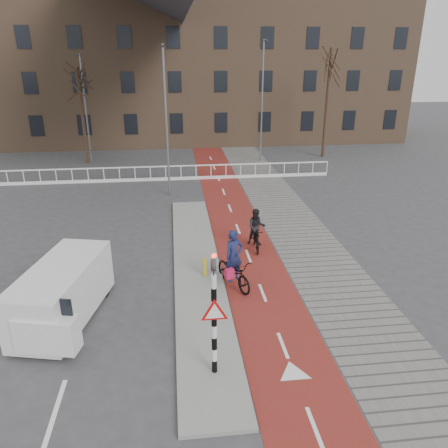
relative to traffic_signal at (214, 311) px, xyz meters
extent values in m
plane|color=#38383A|center=(0.60, 2.02, -1.99)|extent=(120.00, 120.00, 0.00)
cube|color=maroon|center=(2.10, 12.02, -1.98)|extent=(2.50, 60.00, 0.01)
cube|color=slate|center=(4.90, 12.02, -1.98)|extent=(3.00, 60.00, 0.01)
cube|color=gray|center=(-0.10, 6.02, -1.93)|extent=(1.80, 16.00, 0.12)
cylinder|color=black|center=(0.00, 0.02, -0.43)|extent=(0.14, 0.14, 2.88)
imported|color=black|center=(0.00, 0.02, 1.41)|extent=(0.13, 0.16, 0.80)
cylinder|color=#FF0C05|center=(0.00, -0.12, 1.59)|extent=(0.11, 0.02, 0.11)
cylinder|color=#DAC30C|center=(0.15, 5.33, -1.51)|extent=(0.12, 0.12, 0.72)
imported|color=black|center=(1.15, 4.64, -1.43)|extent=(1.54, 2.22, 1.11)
imported|color=#182049|center=(1.15, 4.64, -0.78)|extent=(0.83, 0.71, 1.93)
cube|color=#BD1A4A|center=(0.92, 4.14, -1.21)|extent=(0.35, 0.30, 0.36)
imported|color=black|center=(2.53, 7.65, -1.47)|extent=(0.58, 1.72, 1.02)
imported|color=black|center=(2.53, 7.65, -0.94)|extent=(0.81, 0.65, 1.59)
cube|color=silver|center=(-4.48, 3.21, -1.01)|extent=(2.62, 4.53, 1.70)
cube|color=#1C8348|center=(-5.34, 3.21, -1.11)|extent=(0.63, 2.66, 0.55)
cube|color=#1C8348|center=(-3.62, 3.21, -1.11)|extent=(0.63, 2.66, 0.55)
cube|color=black|center=(-4.48, 1.43, -0.61)|extent=(1.51, 0.39, 0.90)
cylinder|color=black|center=(-5.51, 1.96, -1.69)|extent=(0.34, 0.63, 0.60)
cylinder|color=black|center=(-4.10, 1.63, -1.69)|extent=(0.34, 0.63, 0.60)
cylinder|color=black|center=(-4.86, 4.78, -1.69)|extent=(0.34, 0.63, 0.60)
cylinder|color=black|center=(-3.45, 4.46, -1.69)|extent=(0.34, 0.63, 0.60)
cube|color=silver|center=(-4.40, 19.02, -1.04)|extent=(28.00, 0.08, 0.08)
cube|color=silver|center=(-4.40, 19.02, -1.89)|extent=(28.00, 0.10, 0.20)
cube|color=#7F6047|center=(-2.40, 34.02, 4.01)|extent=(46.00, 10.00, 12.00)
cylinder|color=#311F15|center=(-7.36, 24.47, 1.48)|extent=(0.24, 0.24, 6.93)
cylinder|color=#311F15|center=(11.19, 24.56, 2.12)|extent=(0.25, 0.25, 8.23)
cylinder|color=slate|center=(-1.16, 15.72, 2.19)|extent=(0.12, 0.12, 8.37)
cylinder|color=slate|center=(-7.23, 25.26, 1.93)|extent=(0.12, 0.12, 7.84)
cylinder|color=slate|center=(5.87, 23.69, 2.40)|extent=(0.12, 0.12, 8.78)
camera|label=1|loc=(-0.83, -9.22, 6.02)|focal=35.00mm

